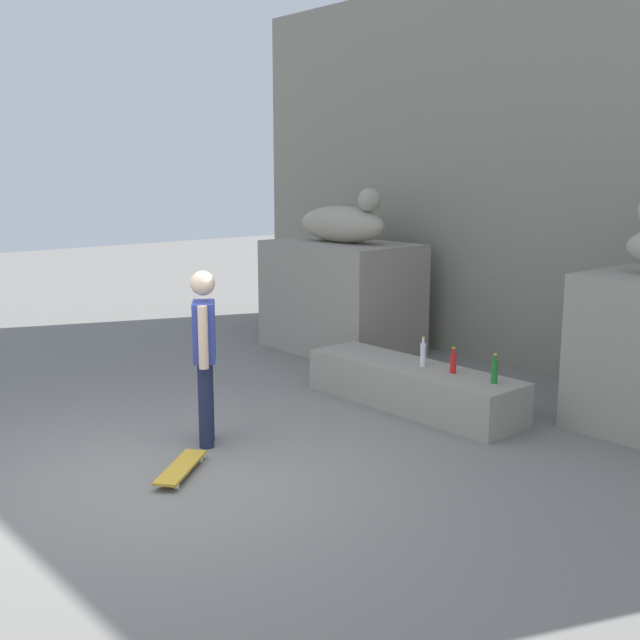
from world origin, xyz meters
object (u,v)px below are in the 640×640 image
at_px(skateboard, 181,467).
at_px(bottle_red, 453,363).
at_px(bottle_clear, 423,354).
at_px(bottle_green, 495,371).
at_px(skater, 205,350).
at_px(statue_reclining_left, 343,223).

height_order(skateboard, bottle_red, bottle_red).
xyz_separation_m(skateboard, bottle_clear, (0.08, 3.02, 0.54)).
relative_size(bottle_green, bottle_red, 1.10).
bearing_deg(bottle_red, skater, -112.08).
bearing_deg(bottle_clear, skater, -103.61).
height_order(skater, skateboard, skater).
relative_size(statue_reclining_left, bottle_clear, 4.85).
relative_size(statue_reclining_left, skater, 0.96).
bearing_deg(bottle_green, bottle_red, 179.48).
bearing_deg(skater, bottle_red, 102.72).
xyz_separation_m(skater, bottle_red, (0.99, 2.45, -0.34)).
bearing_deg(skateboard, statue_reclining_left, 171.95).
relative_size(bottle_green, bottle_clear, 0.92).
bearing_deg(skater, bottle_clear, 111.18).
bearing_deg(bottle_clear, skateboard, -91.52).
bearing_deg(bottle_clear, bottle_green, 0.93).
relative_size(statue_reclining_left, bottle_green, 5.25).
height_order(bottle_green, bottle_red, bottle_green).
bearing_deg(skateboard, bottle_red, 132.16).
bearing_deg(bottle_red, skateboard, -99.06).
bearing_deg(statue_reclining_left, bottle_clear, -25.79).
height_order(skater, bottle_red, skater).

